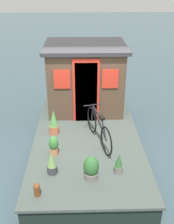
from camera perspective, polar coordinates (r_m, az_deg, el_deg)
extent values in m
plane|color=#384C54|center=(7.42, -0.04, -7.45)|extent=(60.00, 60.00, 0.00)
cube|color=#424C47|center=(7.18, -0.04, -4.48)|extent=(5.31, 2.68, 0.06)
cube|color=black|center=(7.31, -0.04, -6.09)|extent=(5.20, 2.63, 0.42)
cube|color=#4C3828|center=(8.17, -0.35, 7.03)|extent=(1.78, 2.13, 1.87)
cube|color=#28282B|center=(7.89, -0.37, 13.77)|extent=(1.98, 2.33, 0.10)
cube|color=#19334C|center=(7.35, -0.18, 4.02)|extent=(0.04, 0.60, 1.70)
cube|color=red|center=(7.33, -0.18, 4.36)|extent=(0.03, 0.72, 1.80)
cube|color=red|center=(7.25, 4.91, 6.97)|extent=(0.03, 0.44, 0.52)
cube|color=red|center=(7.22, -5.31, 6.87)|extent=(0.03, 0.44, 0.52)
torus|color=black|center=(7.05, 1.02, -1.64)|extent=(0.67, 0.22, 0.68)
torus|color=black|center=(6.19, 4.10, -6.13)|extent=(0.67, 0.22, 0.68)
cylinder|color=black|center=(6.47, 2.61, -2.25)|extent=(0.97, 0.30, 0.47)
cylinder|color=black|center=(6.51, 2.15, 0.00)|extent=(0.62, 0.20, 0.06)
cylinder|color=black|center=(6.22, 3.60, -3.75)|extent=(0.36, 0.13, 0.43)
cylinder|color=black|center=(6.91, 1.14, -0.20)|extent=(0.13, 0.07, 0.44)
cube|color=black|center=(6.24, 3.11, -1.15)|extent=(0.22, 0.15, 0.06)
cylinder|color=black|center=(6.76, 1.27, 1.52)|extent=(0.16, 0.49, 0.02)
cylinder|color=slate|center=(5.65, 0.87, -13.17)|extent=(0.29, 0.29, 0.14)
ellipsoid|color=#2D602D|center=(5.51, 0.89, -11.38)|extent=(0.32, 0.32, 0.44)
cylinder|color=#C6754C|center=(6.35, -6.95, -8.18)|extent=(0.19, 0.19, 0.16)
ellipsoid|color=#387533|center=(6.23, -7.06, -6.60)|extent=(0.23, 0.23, 0.37)
cylinder|color=slate|center=(5.83, 6.62, -11.86)|extent=(0.19, 0.19, 0.15)
cone|color=#2D602D|center=(5.68, 6.75, -10.02)|extent=(0.17, 0.17, 0.31)
cylinder|color=#B2603D|center=(7.11, -6.93, -3.70)|extent=(0.26, 0.26, 0.23)
cone|color=#4C8942|center=(6.94, -7.08, -1.31)|extent=(0.23, 0.23, 0.44)
cylinder|color=#38383D|center=(5.81, -7.34, -11.90)|extent=(0.22, 0.22, 0.18)
cone|color=#70934C|center=(5.64, -7.50, -9.73)|extent=(0.19, 0.19, 0.37)
cylinder|color=brown|center=(5.34, -10.48, -16.07)|extent=(0.12, 0.12, 0.21)
sphere|color=brown|center=(5.27, -10.58, -15.22)|extent=(0.13, 0.13, 0.13)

